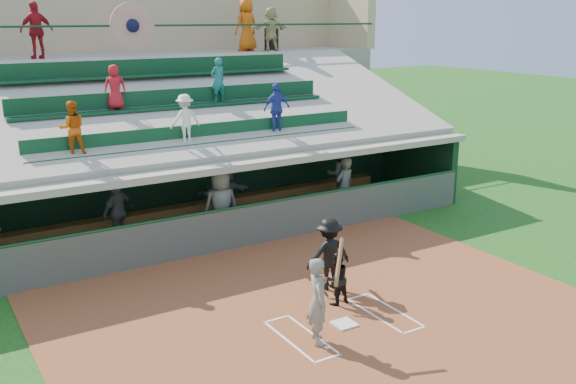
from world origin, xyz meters
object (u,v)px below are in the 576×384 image
home_plate (344,324)px  catcher (337,278)px  trash_bin (271,39)px  batter_at_plate (318,300)px

home_plate → catcher: size_ratio=0.38×
catcher → trash_bin: 14.40m
home_plate → trash_bin: trash_bin is taller
catcher → trash_bin: bearing=-116.1°
home_plate → catcher: catcher is taller
catcher → trash_bin: (5.65, 12.49, 4.43)m
trash_bin → home_plate: bearing=-114.4°
home_plate → trash_bin: size_ratio=0.51×
batter_at_plate → catcher: bearing=42.9°
catcher → trash_bin: trash_bin is taller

